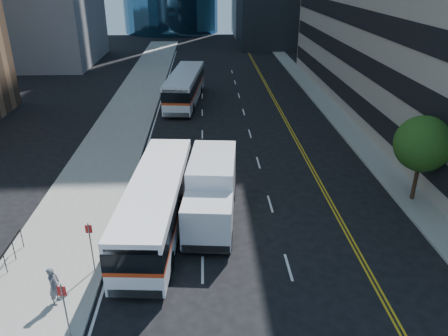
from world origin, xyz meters
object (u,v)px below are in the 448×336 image
object	(u,v)px
street_tree	(423,144)
bus_rear	(185,86)
box_truck	(211,191)
bus_front	(157,203)
pedestrian	(54,286)

from	to	relation	value
street_tree	bus_rear	world-z (taller)	street_tree
street_tree	box_truck	bearing A→B (deg)	-172.50
bus_front	bus_rear	world-z (taller)	bus_rear
bus_rear	box_truck	bearing A→B (deg)	-78.31
box_truck	street_tree	bearing A→B (deg)	13.07
box_truck	pedestrian	size ratio (longest dim) A/B	4.26
bus_front	bus_rear	bearing A→B (deg)	92.73
bus_rear	pedestrian	world-z (taller)	bus_rear
bus_front	box_truck	world-z (taller)	box_truck
bus_rear	pedestrian	distance (m)	29.95
bus_rear	box_truck	distance (m)	23.28
bus_front	box_truck	bearing A→B (deg)	21.34
box_truck	pedestrian	world-z (taller)	box_truck
street_tree	bus_rear	distance (m)	25.92
bus_front	street_tree	bearing A→B (deg)	13.62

